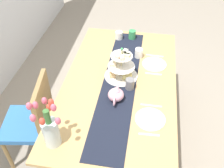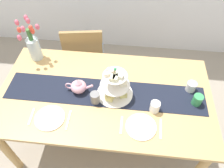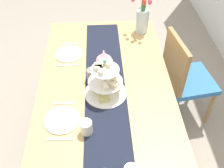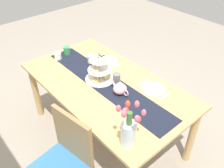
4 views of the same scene
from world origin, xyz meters
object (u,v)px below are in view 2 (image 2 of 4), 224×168
object	(u,v)px
tulip_vase	(33,45)
tiered_cake_stand	(115,86)
fork_right	(121,125)
mug_white_text	(155,107)
knife_left	(68,120)
mug_orange	(197,100)
knife_right	(161,129)
mug_grey	(95,98)
fork_left	(32,116)
cream_jug	(191,87)
dinner_plate_right	(141,127)
chair_left	(85,55)
teapot	(78,86)
dining_table	(105,100)
dinner_plate_left	(50,118)

from	to	relation	value
tulip_vase	tiered_cake_stand	bearing A→B (deg)	-24.68
tiered_cake_stand	fork_right	distance (m)	0.32
tulip_vase	mug_white_text	xyz separation A→B (m)	(1.11, -0.49, -0.11)
knife_left	mug_white_text	world-z (taller)	mug_white_text
fork_right	mug_orange	world-z (taller)	mug_orange
knife_right	mug_grey	size ratio (longest dim) A/B	1.79
fork_left	cream_jug	bearing A→B (deg)	17.91
tulip_vase	dinner_plate_right	xyz separation A→B (m)	(1.01, -0.65, -0.15)
fork_left	knife_left	xyz separation A→B (m)	(0.29, 0.00, 0.00)
chair_left	mug_orange	distance (m)	1.34
mug_grey	tiered_cake_stand	bearing A→B (deg)	32.52
knife_left	fork_left	bearing A→B (deg)	180.00
teapot	dinner_plate_right	xyz separation A→B (m)	(0.53, -0.29, -0.05)
dining_table	tulip_vase	world-z (taller)	tulip_vase
dinner_plate_left	knife_right	xyz separation A→B (m)	(0.84, 0.00, -0.00)
teapot	cream_jug	bearing A→B (deg)	6.88
teapot	knife_left	size ratio (longest dim) A/B	1.40
chair_left	mug_orange	world-z (taller)	chair_left
tiered_cake_stand	knife_left	size ratio (longest dim) A/B	1.79
fork_left	mug_orange	bearing A→B (deg)	11.63
dining_table	fork_right	xyz separation A→B (m)	(0.16, -0.29, 0.10)
dinner_plate_right	knife_right	distance (m)	0.15
tulip_vase	mug_orange	xyz separation A→B (m)	(1.45, -0.39, -0.11)
mug_orange	chair_left	bearing A→B (deg)	145.19
dinner_plate_right	fork_right	world-z (taller)	dinner_plate_right
teapot	fork_left	distance (m)	0.43
dining_table	teapot	xyz separation A→B (m)	(-0.22, 0.00, 0.15)
dinner_plate_left	dinner_plate_right	distance (m)	0.69
chair_left	dinner_plate_right	distance (m)	1.22
tulip_vase	fork_right	world-z (taller)	tulip_vase
teapot	knife_right	xyz separation A→B (m)	(0.67, -0.29, -0.06)
teapot	fork_right	bearing A→B (deg)	-37.15
dinner_plate_left	knife_right	world-z (taller)	dinner_plate_left
tulip_vase	dinner_plate_right	distance (m)	1.22
dining_table	knife_right	distance (m)	0.55
mug_grey	mug_orange	size ratio (longest dim) A/B	1.00
dining_table	fork_right	bearing A→B (deg)	-60.41
tiered_cake_stand	dinner_plate_left	bearing A→B (deg)	-148.47
chair_left	knife_right	size ratio (longest dim) A/B	5.35
cream_jug	dinner_plate_left	size ratio (longest dim) A/B	0.37
tiered_cake_stand	mug_grey	size ratio (longest dim) A/B	3.20
tulip_vase	mug_white_text	bearing A→B (deg)	-23.89
fork_left	knife_right	xyz separation A→B (m)	(0.98, 0.00, 0.00)
mug_grey	mug_orange	world-z (taller)	mug_grey
dinner_plate_left	fork_right	world-z (taller)	dinner_plate_left
knife_right	mug_white_text	xyz separation A→B (m)	(-0.05, 0.16, 0.04)
chair_left	teapot	xyz separation A→B (m)	(0.11, -0.72, 0.31)
dinner_plate_left	mug_grey	world-z (taller)	mug_grey
dinner_plate_right	dinner_plate_left	bearing A→B (deg)	180.00
cream_jug	knife_left	world-z (taller)	cream_jug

